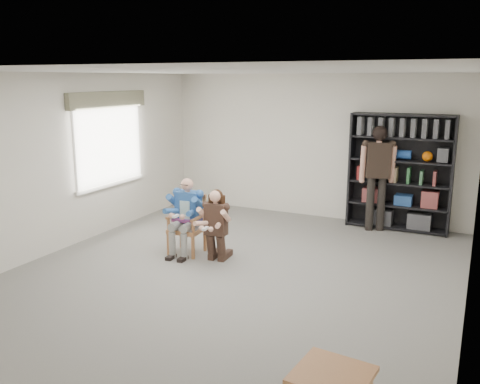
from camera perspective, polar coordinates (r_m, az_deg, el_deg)
The scene contains 8 objects.
room_shell at distance 6.89m, azimuth -0.67°, elevation 1.69°, with size 6.00×7.00×2.80m, color white, non-canonical shape.
floor at distance 7.29m, azimuth -0.64°, elevation -9.18°, with size 6.00×7.00×0.01m, color slate.
window_left at distance 9.30m, azimuth -14.40°, elevation 5.60°, with size 0.16×2.00×1.75m, color white, non-canonical shape.
armchair at distance 8.01m, azimuth -6.02°, elevation -3.68°, with size 0.54×0.52×0.93m, color #9E5634, non-canonical shape.
seated_man at distance 7.97m, azimuth -6.04°, elevation -2.72°, with size 0.52×0.73×1.21m, color #275398, non-canonical shape.
kneeling_woman at distance 7.60m, azimuth -2.78°, elevation -3.82°, with size 0.47×0.75×1.11m, color #35231D, non-canonical shape.
bookshelf at distance 9.57m, azimuth 17.50°, elevation 2.09°, with size 1.80×0.38×2.10m, color black, non-canonical shape.
standing_man at distance 9.39m, azimuth 15.13°, elevation 1.38°, with size 0.58×0.32×1.89m, color black, non-canonical shape.
Camera 1 is at (3.01, -6.05, 2.72)m, focal length 38.00 mm.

